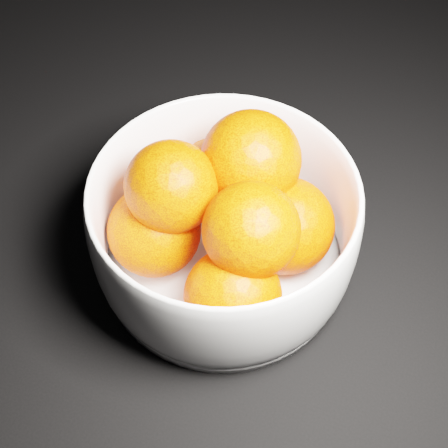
% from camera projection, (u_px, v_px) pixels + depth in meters
% --- Properties ---
extents(bowl, '(0.23, 0.23, 0.11)m').
position_uv_depth(bowl, '(224.00, 228.00, 0.55)').
color(bowl, white).
rests_on(bowl, ground).
extents(orange_pile, '(0.19, 0.19, 0.14)m').
position_uv_depth(orange_pile, '(226.00, 214.00, 0.54)').
color(orange_pile, '#FF4103').
rests_on(orange_pile, bowl).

